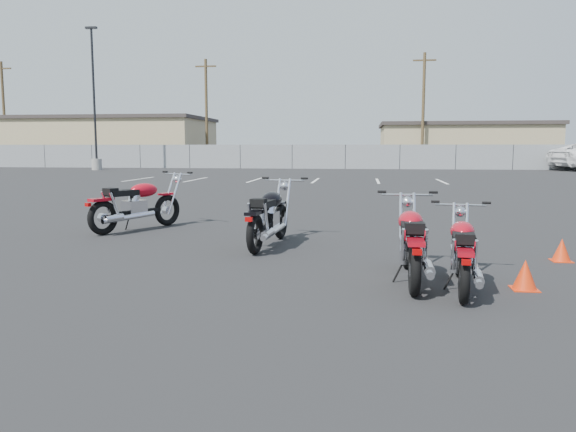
# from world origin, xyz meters

# --- Properties ---
(ground) EXTENTS (120.00, 120.00, 0.00)m
(ground) POSITION_xyz_m (0.00, 0.00, 0.00)
(ground) COLOR black
(ground) RESTS_ON ground
(motorcycle_front_red) EXTENTS (1.50, 2.18, 1.12)m
(motorcycle_front_red) POSITION_xyz_m (-3.13, 3.19, 0.51)
(motorcycle_front_red) COLOR black
(motorcycle_front_red) RESTS_ON ground
(motorcycle_second_black) EXTENTS (0.86, 2.22, 1.09)m
(motorcycle_second_black) POSITION_xyz_m (-0.26, 1.77, 0.49)
(motorcycle_second_black) COLOR black
(motorcycle_second_black) RESTS_ON ground
(motorcycle_third_red) EXTENTS (0.81, 2.10, 1.03)m
(motorcycle_third_red) POSITION_xyz_m (1.85, -0.42, 0.47)
(motorcycle_third_red) COLOR black
(motorcycle_third_red) RESTS_ON ground
(motorcycle_rear_red) EXTENTS (0.74, 1.91, 0.94)m
(motorcycle_rear_red) POSITION_xyz_m (2.39, -0.74, 0.43)
(motorcycle_rear_red) COLOR black
(motorcycle_rear_red) RESTS_ON ground
(training_cone_near) EXTENTS (0.27, 0.27, 0.33)m
(training_cone_near) POSITION_xyz_m (4.09, 1.09, 0.16)
(training_cone_near) COLOR red
(training_cone_near) RESTS_ON ground
(training_cone_extra) EXTENTS (0.29, 0.29, 0.35)m
(training_cone_extra) POSITION_xyz_m (3.11, -0.66, 0.17)
(training_cone_extra) COLOR red
(training_cone_extra) RESTS_ON ground
(light_pole_west) EXTENTS (0.80, 0.70, 9.86)m
(light_pole_west) POSITION_xyz_m (-17.42, 30.54, 2.54)
(light_pole_west) COLOR gray
(light_pole_west) RESTS_ON ground
(chainlink_fence) EXTENTS (80.06, 0.06, 1.80)m
(chainlink_fence) POSITION_xyz_m (-0.00, 35.00, 0.90)
(chainlink_fence) COLOR gray
(chainlink_fence) RESTS_ON ground
(tan_building_west) EXTENTS (18.40, 10.40, 4.30)m
(tan_building_west) POSITION_xyz_m (-22.00, 42.00, 2.16)
(tan_building_west) COLOR tan
(tan_building_west) RESTS_ON ground
(tan_building_east) EXTENTS (14.40, 9.40, 3.70)m
(tan_building_east) POSITION_xyz_m (10.00, 44.00, 1.86)
(tan_building_east) COLOR tan
(tan_building_east) RESTS_ON ground
(utility_pole_a) EXTENTS (1.80, 0.24, 9.00)m
(utility_pole_a) POSITION_xyz_m (-30.00, 39.00, 4.69)
(utility_pole_a) COLOR #44351F
(utility_pole_a) RESTS_ON ground
(utility_pole_b) EXTENTS (1.80, 0.24, 9.00)m
(utility_pole_b) POSITION_xyz_m (-12.00, 40.00, 4.69)
(utility_pole_b) COLOR #44351F
(utility_pole_b) RESTS_ON ground
(utility_pole_c) EXTENTS (1.80, 0.24, 9.00)m
(utility_pole_c) POSITION_xyz_m (6.00, 39.00, 4.69)
(utility_pole_c) COLOR #44351F
(utility_pole_c) RESTS_ON ground
(parking_line_stripes) EXTENTS (15.12, 4.00, 0.01)m
(parking_line_stripes) POSITION_xyz_m (-2.50, 20.00, 0.00)
(parking_line_stripes) COLOR silver
(parking_line_stripes) RESTS_ON ground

